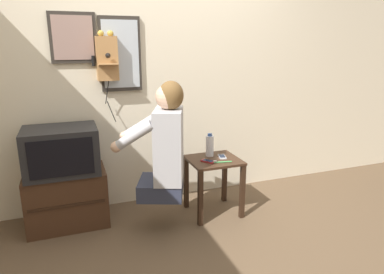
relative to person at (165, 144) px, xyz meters
name	(u,v)px	position (x,y,z in m)	size (l,w,h in m)	color
ground_plane	(199,249)	(0.14, -0.41, -0.75)	(14.00, 14.00, 0.00)	brown
wall_back	(160,72)	(0.14, 0.64, 0.53)	(6.80, 0.05, 2.55)	beige
side_table	(214,172)	(0.48, 0.12, -0.35)	(0.45, 0.42, 0.53)	#382316
person	(165,144)	(0.00, 0.00, 0.00)	(0.63, 0.54, 0.96)	#2D3347
tv_stand	(67,198)	(-0.79, 0.35, -0.50)	(0.66, 0.42, 0.49)	#422819
television	(61,151)	(-0.80, 0.34, -0.07)	(0.59, 0.43, 0.39)	#232326
wall_phone_antique	(107,58)	(-0.36, 0.55, 0.67)	(0.22, 0.19, 0.80)	#AD7A47
framed_picture	(73,38)	(-0.62, 0.60, 0.84)	(0.38, 0.03, 0.42)	#2D2823
wall_mirror	(121,54)	(-0.23, 0.59, 0.70)	(0.36, 0.03, 0.65)	#2D2823
cell_phone_held	(208,161)	(0.41, 0.07, -0.21)	(0.12, 0.14, 0.01)	maroon
cell_phone_spare	(222,157)	(0.58, 0.14, -0.21)	(0.09, 0.13, 0.01)	silver
water_bottle	(210,146)	(0.48, 0.21, -0.12)	(0.07, 0.07, 0.21)	silver
toothbrush	(221,162)	(0.51, 0.01, -0.21)	(0.16, 0.04, 0.02)	#4CBF66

